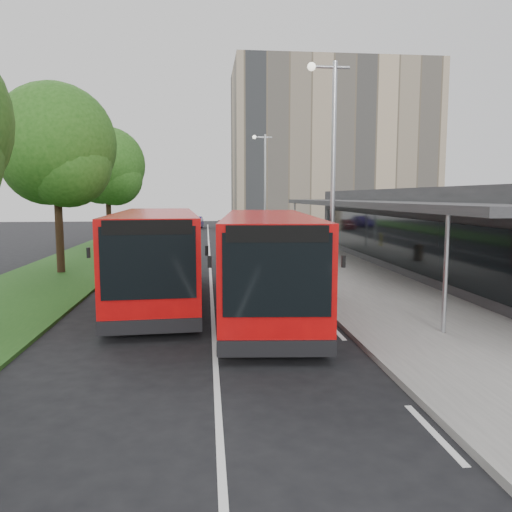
{
  "coord_description": "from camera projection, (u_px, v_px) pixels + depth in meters",
  "views": [
    {
      "loc": [
        -0.16,
        -15.02,
        3.64
      ],
      "look_at": [
        1.61,
        2.75,
        1.5
      ],
      "focal_mm": 35.0,
      "sensor_mm": 36.0,
      "label": 1
    }
  ],
  "objects": [
    {
      "name": "lamp_post_near",
      "position": [
        331.0,
        165.0,
        17.11
      ],
      "size": [
        1.44,
        0.28,
        8.0
      ],
      "color": "#9C9FA4",
      "rests_on": "pavement"
    },
    {
      "name": "bus_main",
      "position": [
        267.0,
        262.0,
        15.85
      ],
      "size": [
        3.64,
        11.03,
        3.07
      ],
      "rotation": [
        0.0,
        0.0,
        -0.08
      ],
      "color": "#B70909",
      "rests_on": "ground"
    },
    {
      "name": "litter_bin",
      "position": [
        314.0,
        254.0,
        26.63
      ],
      "size": [
        0.55,
        0.55,
        0.88
      ],
      "primitive_type": "cylinder",
      "rotation": [
        0.0,
        0.0,
        -0.12
      ],
      "color": "#382817",
      "rests_on": "pavement"
    },
    {
      "name": "ground",
      "position": [
        213.0,
        316.0,
        15.29
      ],
      "size": [
        120.0,
        120.0,
        0.0
      ],
      "primitive_type": "plane",
      "color": "black",
      "rests_on": "ground"
    },
    {
      "name": "grass_verge",
      "position": [
        107.0,
        249.0,
        34.35
      ],
      "size": [
        5.0,
        80.0,
        0.1
      ],
      "primitive_type": "cube",
      "color": "#1E4C18",
      "rests_on": "ground"
    },
    {
      "name": "office_block",
      "position": [
        330.0,
        149.0,
        57.09
      ],
      "size": [
        22.0,
        12.0,
        18.0
      ],
      "primitive_type": "cube",
      "color": "tan",
      "rests_on": "ground"
    },
    {
      "name": "station_building",
      "position": [
        436.0,
        230.0,
        24.02
      ],
      "size": [
        7.7,
        26.0,
        4.0
      ],
      "color": "#2A2A2D",
      "rests_on": "ground"
    },
    {
      "name": "car_far",
      "position": [
        195.0,
        222.0,
        57.29
      ],
      "size": [
        1.85,
        4.19,
        1.34
      ],
      "primitive_type": "imported",
      "rotation": [
        0.0,
        0.0,
        -0.11
      ],
      "color": "navy",
      "rests_on": "ground"
    },
    {
      "name": "bus_second",
      "position": [
        157.0,
        255.0,
        17.6
      ],
      "size": [
        3.44,
        11.08,
        3.1
      ],
      "rotation": [
        0.0,
        0.0,
        0.06
      ],
      "color": "#B70909",
      "rests_on": "ground"
    },
    {
      "name": "kerb_dashes",
      "position": [
        257.0,
        249.0,
        34.38
      ],
      "size": [
        0.12,
        56.0,
        0.01
      ],
      "color": "silver",
      "rests_on": "ground"
    },
    {
      "name": "bollard",
      "position": [
        277.0,
        240.0,
        34.7
      ],
      "size": [
        0.18,
        0.18,
        0.92
      ],
      "primitive_type": "cylinder",
      "rotation": [
        0.0,
        0.0,
        -0.21
      ],
      "color": "#FFEC0D",
      "rests_on": "pavement"
    },
    {
      "name": "lamp_post_far",
      "position": [
        264.0,
        182.0,
        36.87
      ],
      "size": [
        1.44,
        0.28,
        8.0
      ],
      "color": "#9C9FA4",
      "rests_on": "pavement"
    },
    {
      "name": "lane_centre_line",
      "position": [
        210.0,
        257.0,
        30.11
      ],
      "size": [
        0.12,
        70.0,
        0.01
      ],
      "primitive_type": "cube",
      "color": "silver",
      "rests_on": "ground"
    },
    {
      "name": "car_near",
      "position": [
        223.0,
        225.0,
        53.71
      ],
      "size": [
        1.5,
        3.58,
        1.21
      ],
      "primitive_type": "imported",
      "rotation": [
        0.0,
        0.0,
        0.02
      ],
      "color": "#5B0D17",
      "rests_on": "ground"
    },
    {
      "name": "tree_mid",
      "position": [
        56.0,
        152.0,
        22.87
      ],
      "size": [
        5.47,
        5.47,
        8.8
      ],
      "color": "#2F2013",
      "rests_on": "ground"
    },
    {
      "name": "tree_far",
      "position": [
        107.0,
        170.0,
        34.75
      ],
      "size": [
        5.25,
        5.25,
        8.44
      ],
      "color": "#2F2013",
      "rests_on": "ground"
    },
    {
      "name": "pavement",
      "position": [
        293.0,
        247.0,
        35.63
      ],
      "size": [
        5.0,
        80.0,
        0.15
      ],
      "primitive_type": "cube",
      "color": "slate",
      "rests_on": "ground"
    }
  ]
}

